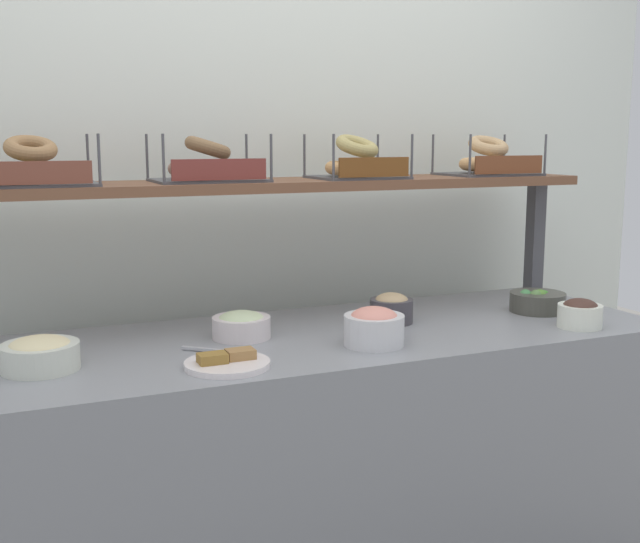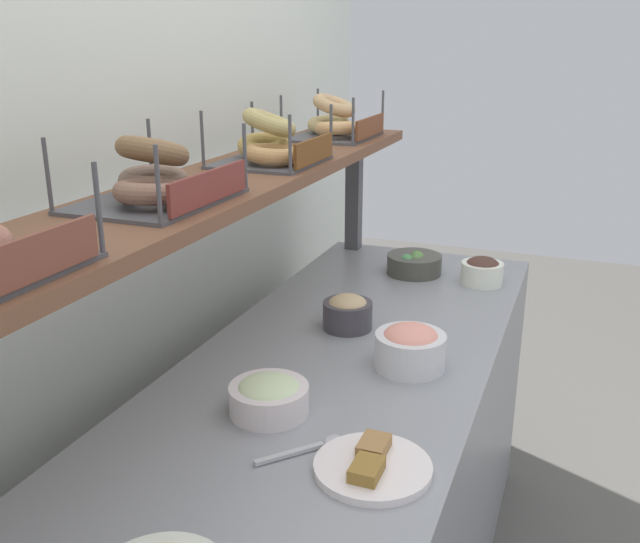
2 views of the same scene
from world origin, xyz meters
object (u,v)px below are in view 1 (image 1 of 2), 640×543
at_px(bowl_hummus, 391,308).
at_px(bagel_basket_everything, 31,169).
at_px(bagel_basket_plain, 488,162).
at_px(serving_spoon_near_plate, 223,351).
at_px(bowl_lox_spread, 374,326).
at_px(bagel_basket_poppy, 208,166).
at_px(bowl_chocolate_spread, 580,313).
at_px(bowl_veggie_mix, 537,301).
at_px(bowl_scallion_spread, 241,325).
at_px(bowl_potato_salad, 40,353).
at_px(bagel_basket_sesame, 357,163).
at_px(serving_plate_white, 227,363).

distance_m(bowl_hummus, bagel_basket_everything, 1.11).
bearing_deg(bagel_basket_plain, serving_spoon_near_plate, -161.70).
bearing_deg(bowl_lox_spread, bagel_basket_everything, 153.25).
bearing_deg(bagel_basket_poppy, bowl_chocolate_spread, -26.57).
relative_size(bowl_veggie_mix, bagel_basket_plain, 0.57).
bearing_deg(bowl_scallion_spread, serving_spoon_near_plate, -124.64).
distance_m(bowl_chocolate_spread, bagel_basket_plain, 0.66).
bearing_deg(bowl_veggie_mix, bowl_lox_spread, -166.75).
height_order(bowl_lox_spread, bagel_basket_everything, bagel_basket_everything).
relative_size(bowl_potato_salad, bowl_hummus, 1.43).
bearing_deg(bowl_lox_spread, bagel_basket_plain, 33.21).
bearing_deg(bagel_basket_sesame, bowl_veggie_mix, -25.85).
xyz_separation_m(bowl_scallion_spread, bagel_basket_plain, (0.97, 0.21, 0.44)).
height_order(bowl_hummus, bowl_scallion_spread, bowl_hummus).
height_order(bowl_lox_spread, bowl_chocolate_spread, bowl_lox_spread).
height_order(bagel_basket_everything, bagel_basket_poppy, bagel_basket_everything).
relative_size(bowl_potato_salad, bagel_basket_poppy, 0.58).
xyz_separation_m(serving_plate_white, bagel_basket_plain, (1.09, 0.47, 0.47)).
bearing_deg(serving_spoon_near_plate, bowl_lox_spread, -11.29).
relative_size(bowl_lox_spread, bowl_scallion_spread, 1.00).
height_order(bowl_hummus, bagel_basket_plain, bagel_basket_plain).
xyz_separation_m(serving_plate_white, serving_spoon_near_plate, (0.03, 0.12, -0.00)).
xyz_separation_m(bowl_potato_salad, serving_spoon_near_plate, (0.45, -0.04, -0.03)).
bearing_deg(serving_plate_white, bowl_hummus, 23.08).
distance_m(serving_spoon_near_plate, bagel_basket_everything, 0.72).
relative_size(bowl_hummus, bowl_scallion_spread, 0.80).
bearing_deg(bagel_basket_poppy, bagel_basket_sesame, -2.02).
height_order(bowl_veggie_mix, bowl_scallion_spread, bowl_scallion_spread).
xyz_separation_m(bowl_chocolate_spread, bagel_basket_everything, (-1.49, 0.48, 0.43)).
relative_size(serving_plate_white, serving_spoon_near_plate, 1.47).
height_order(bowl_potato_salad, bagel_basket_sesame, bagel_basket_sesame).
bearing_deg(serving_plate_white, bowl_chocolate_spread, -1.08).
height_order(bowl_potato_salad, bagel_basket_everything, bagel_basket_everything).
height_order(bowl_lox_spread, bowl_veggie_mix, bowl_lox_spread).
bearing_deg(serving_plate_white, serving_spoon_near_plate, 78.17).
bearing_deg(bagel_basket_sesame, bowl_potato_salad, -163.36).
bearing_deg(bowl_lox_spread, serving_spoon_near_plate, 168.71).
distance_m(bowl_veggie_mix, bowl_chocolate_spread, 0.22).
xyz_separation_m(bowl_hummus, serving_spoon_near_plate, (-0.57, -0.13, -0.04)).
relative_size(bowl_lox_spread, bagel_basket_plain, 0.53).
relative_size(bowl_chocolate_spread, bagel_basket_plain, 0.42).
bearing_deg(bagel_basket_everything, bowl_veggie_mix, -9.72).
height_order(bowl_potato_salad, bagel_basket_poppy, bagel_basket_poppy).
bearing_deg(bowl_chocolate_spread, bowl_scallion_spread, 163.85).
bearing_deg(bowl_lox_spread, bowl_veggie_mix, 13.25).
bearing_deg(bowl_veggie_mix, serving_spoon_near_plate, -175.80).
height_order(bagel_basket_sesame, bagel_basket_plain, bagel_basket_sesame).
height_order(bagel_basket_poppy, bagel_basket_plain, bagel_basket_plain).
bearing_deg(bowl_chocolate_spread, bagel_basket_poppy, 153.43).
xyz_separation_m(bowl_lox_spread, bagel_basket_sesame, (0.15, 0.42, 0.43)).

